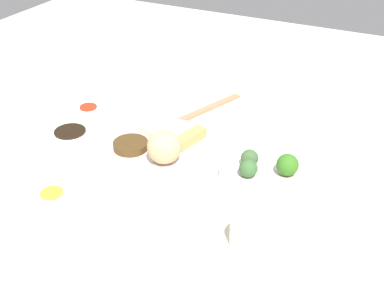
{
  "coord_description": "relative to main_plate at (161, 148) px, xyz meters",
  "views": [
    {
      "loc": [
        0.52,
        -0.88,
        0.67
      ],
      "look_at": [
        0.08,
        0.01,
        0.06
      ],
      "focal_mm": 46.84,
      "sensor_mm": 36.0,
      "label": 1
    }
  ],
  "objects": [
    {
      "name": "sauce_ramekin_sweet_and_sour",
      "position": [
        -0.26,
        0.07,
        0.0
      ],
      "size": [
        0.06,
        0.06,
        0.03
      ],
      "primitive_type": "cylinder",
      "color": "white",
      "rests_on": "tabletop"
    },
    {
      "name": "sauce_ramekin_hot_mustard_liquid",
      "position": [
        -0.1,
        -0.28,
        0.02
      ],
      "size": [
        0.05,
        0.05,
        0.0
      ],
      "primitive_type": "cylinder",
      "color": "gold",
      "rests_on": "sauce_ramekin_hot_mustard"
    },
    {
      "name": "broccoli_floret_2",
      "position": [
        0.22,
        0.02,
        0.03
      ],
      "size": [
        0.04,
        0.04,
        0.04
      ],
      "primitive_type": "sphere",
      "color": "#3C5C31",
      "rests_on": "broccoli_plate"
    },
    {
      "name": "rice_scoop",
      "position": [
        0.04,
        -0.06,
        0.05
      ],
      "size": [
        0.08,
        0.08,
        0.08
      ],
      "primitive_type": "sphere",
      "color": "tan",
      "rests_on": "main_plate"
    },
    {
      "name": "teacup",
      "position": [
        0.3,
        -0.21,
        0.02
      ],
      "size": [
        0.06,
        0.06,
        0.06
      ],
      "primitive_type": "cylinder",
      "color": "white",
      "rests_on": "tabletop"
    },
    {
      "name": "spring_roll",
      "position": [
        0.06,
        0.04,
        0.02
      ],
      "size": [
        0.05,
        0.1,
        0.03
      ],
      "primitive_type": "cube",
      "rotation": [
        0.0,
        0.0,
        1.33
      ],
      "color": "tan",
      "rests_on": "main_plate"
    },
    {
      "name": "broccoli_floret_1",
      "position": [
        0.23,
        -0.02,
        0.03
      ],
      "size": [
        0.04,
        0.04,
        0.04
      ],
      "primitive_type": "sphere",
      "color": "#376031",
      "rests_on": "broccoli_plate"
    },
    {
      "name": "stir_fry_heap",
      "position": [
        -0.06,
        -0.04,
        0.02
      ],
      "size": [
        0.08,
        0.08,
        0.02
      ],
      "primitive_type": "cylinder",
      "color": "#483216",
      "rests_on": "main_plate"
    },
    {
      "name": "broccoli_floret_0",
      "position": [
        0.31,
        0.02,
        0.03
      ],
      "size": [
        0.05,
        0.05,
        0.05
      ],
      "primitive_type": "sphere",
      "color": "#346C1E",
      "rests_on": "broccoli_plate"
    },
    {
      "name": "crab_rangoon_wonton",
      "position": [
        -0.04,
        0.06,
        0.02
      ],
      "size": [
        0.09,
        0.09,
        0.01
      ],
      "primitive_type": "cube",
      "rotation": [
        0.0,
        0.0,
        -0.37
      ],
      "color": "beige",
      "rests_on": "main_plate"
    },
    {
      "name": "soy_sauce_bowl",
      "position": [
        -0.21,
        -0.08,
        0.01
      ],
      "size": [
        0.09,
        0.09,
        0.04
      ],
      "primitive_type": "cylinder",
      "color": "white",
      "rests_on": "tabletop"
    },
    {
      "name": "chopsticks_pair",
      "position": [
        0.02,
        0.25,
        -0.0
      ],
      "size": [
        0.1,
        0.22,
        0.01
      ],
      "primitive_type": "cube",
      "rotation": [
        0.0,
        0.0,
        1.2
      ],
      "color": "#A87754",
      "rests_on": "tabletop"
    },
    {
      "name": "main_plate",
      "position": [
        0.0,
        0.0,
        0.0
      ],
      "size": [
        0.27,
        0.27,
        0.02
      ],
      "primitive_type": "cylinder",
      "color": "white",
      "rests_on": "tabletop"
    },
    {
      "name": "sauce_ramekin_sweet_and_sour_liquid",
      "position": [
        -0.26,
        0.07,
        0.02
      ],
      "size": [
        0.05,
        0.05,
        0.0
      ],
      "primitive_type": "cylinder",
      "color": "red",
      "rests_on": "sauce_ramekin_sweet_and_sour"
    },
    {
      "name": "sauce_ramekin_hot_mustard",
      "position": [
        -0.1,
        -0.28,
        0.0
      ],
      "size": [
        0.06,
        0.06,
        0.03
      ],
      "primitive_type": "cylinder",
      "color": "white",
      "rests_on": "tabletop"
    },
    {
      "name": "soy_sauce_bowl_liquid",
      "position": [
        -0.21,
        -0.08,
        0.03
      ],
      "size": [
        0.08,
        0.08,
        0.0
      ],
      "primitive_type": "cylinder",
      "color": "black",
      "rests_on": "soy_sauce_bowl"
    },
    {
      "name": "broccoli_plate",
      "position": [
        0.28,
        0.02,
        -0.0
      ],
      "size": [
        0.24,
        0.24,
        0.01
      ],
      "primitive_type": "cylinder",
      "color": "white",
      "rests_on": "tabletop"
    },
    {
      "name": "tabletop",
      "position": [
        0.0,
        -0.01,
        -0.02
      ],
      "size": [
        2.2,
        2.2,
        0.02
      ],
      "primitive_type": "cube",
      "color": "beige",
      "rests_on": "ground"
    }
  ]
}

